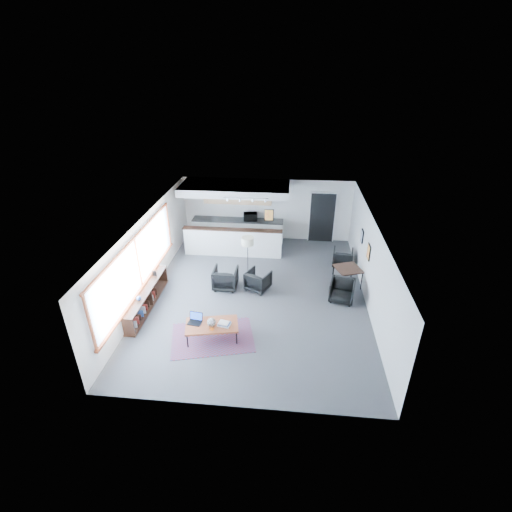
# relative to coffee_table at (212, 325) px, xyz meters

# --- Properties ---
(room) EXTENTS (7.02, 9.02, 2.62)m
(room) POSITION_rel_coffee_table_xyz_m (1.01, 2.26, 0.87)
(room) COLOR #454548
(room) RESTS_ON ground
(window) EXTENTS (0.10, 5.95, 1.66)m
(window) POSITION_rel_coffee_table_xyz_m (-2.46, 1.36, 1.03)
(window) COLOR #8CBFFF
(window) RESTS_ON room
(console) EXTENTS (0.35, 3.00, 0.80)m
(console) POSITION_rel_coffee_table_xyz_m (-2.29, 1.21, -0.10)
(console) COLOR #321B11
(console) RESTS_ON floor
(kitchenette) EXTENTS (4.20, 1.96, 2.60)m
(kitchenette) POSITION_rel_coffee_table_xyz_m (-0.19, 5.97, 0.95)
(kitchenette) COLOR white
(kitchenette) RESTS_ON floor
(doorway) EXTENTS (1.10, 0.12, 2.15)m
(doorway) POSITION_rel_coffee_table_xyz_m (3.31, 6.68, 0.65)
(doorway) COLOR black
(doorway) RESTS_ON room
(track_light) EXTENTS (1.60, 0.07, 0.15)m
(track_light) POSITION_rel_coffee_table_xyz_m (0.42, 4.46, 2.10)
(track_light) COLOR silver
(track_light) RESTS_ON room
(wall_art_lower) EXTENTS (0.03, 0.38, 0.48)m
(wall_art_lower) POSITION_rel_coffee_table_xyz_m (4.47, 2.66, 1.12)
(wall_art_lower) COLOR black
(wall_art_lower) RESTS_ON room
(wall_art_upper) EXTENTS (0.03, 0.34, 0.44)m
(wall_art_upper) POSITION_rel_coffee_table_xyz_m (4.47, 3.96, 1.07)
(wall_art_upper) COLOR black
(wall_art_upper) RESTS_ON room
(kilim_rug) EXTENTS (2.53, 2.02, 0.01)m
(kilim_rug) POSITION_rel_coffee_table_xyz_m (0.00, 0.00, -0.42)
(kilim_rug) COLOR #512B41
(kilim_rug) RESTS_ON floor
(coffee_table) EXTENTS (1.54, 1.03, 0.46)m
(coffee_table) POSITION_rel_coffee_table_xyz_m (0.00, 0.00, 0.00)
(coffee_table) COLOR brown
(coffee_table) RESTS_ON floor
(laptop) EXTENTS (0.40, 0.35, 0.26)m
(laptop) POSITION_rel_coffee_table_xyz_m (-0.47, 0.08, 0.11)
(laptop) COLOR black
(laptop) RESTS_ON coffee_table
(ceramic_pot) EXTENTS (0.24, 0.24, 0.24)m
(ceramic_pot) POSITION_rel_coffee_table_xyz_m (0.01, -0.06, 0.15)
(ceramic_pot) COLOR gray
(ceramic_pot) RESTS_ON coffee_table
(book_stack) EXTENTS (0.37, 0.32, 0.10)m
(book_stack) POSITION_rel_coffee_table_xyz_m (0.34, 0.01, 0.08)
(book_stack) COLOR silver
(book_stack) RESTS_ON coffee_table
(coaster) EXTENTS (0.12, 0.12, 0.01)m
(coaster) POSITION_rel_coffee_table_xyz_m (0.05, -0.21, 0.04)
(coaster) COLOR #E5590C
(coaster) RESTS_ON coffee_table
(armchair_left) EXTENTS (0.80, 0.75, 0.80)m
(armchair_left) POSITION_rel_coffee_table_xyz_m (-0.08, 2.60, -0.03)
(armchair_left) COLOR black
(armchair_left) RESTS_ON floor
(armchair_right) EXTENTS (0.93, 0.91, 0.74)m
(armchair_right) POSITION_rel_coffee_table_xyz_m (1.02, 2.61, -0.06)
(armchair_right) COLOR black
(armchair_right) RESTS_ON floor
(floor_lamp) EXTENTS (0.57, 0.57, 1.49)m
(floor_lamp) POSITION_rel_coffee_table_xyz_m (0.58, 3.49, 0.87)
(floor_lamp) COLOR black
(floor_lamp) RESTS_ON floor
(dining_table) EXTENTS (1.02, 1.02, 0.67)m
(dining_table) POSITION_rel_coffee_table_xyz_m (4.01, 3.14, 0.18)
(dining_table) COLOR #321B11
(dining_table) RESTS_ON floor
(dining_chair_near) EXTENTS (0.75, 0.72, 0.66)m
(dining_chair_near) POSITION_rel_coffee_table_xyz_m (3.74, 2.22, -0.10)
(dining_chair_near) COLOR black
(dining_chair_near) RESTS_ON floor
(dining_chair_far) EXTENTS (0.68, 0.65, 0.62)m
(dining_chair_far) POSITION_rel_coffee_table_xyz_m (4.01, 4.53, -0.12)
(dining_chair_far) COLOR black
(dining_chair_far) RESTS_ON floor
(microwave) EXTENTS (0.59, 0.38, 0.38)m
(microwave) POSITION_rel_coffee_table_xyz_m (0.33, 6.41, 0.69)
(microwave) COLOR black
(microwave) RESTS_ON kitchenette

